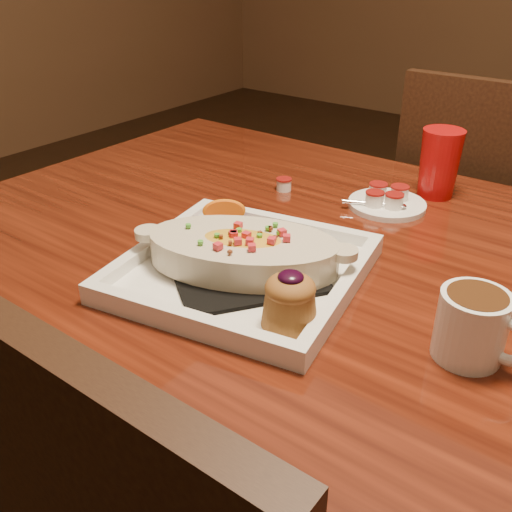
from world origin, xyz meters
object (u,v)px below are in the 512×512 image
Objects in this scene: plate at (246,260)px; red_tumbler at (439,164)px; table at (370,326)px; chair_far at (485,252)px; saucer at (386,201)px; coffee_mug at (474,324)px.

plate is 0.46m from red_tumbler.
table is 12.09× the size of red_tumbler.
chair_far is at bearing 82.54° from red_tumbler.
saucer is (-0.09, -0.42, 0.25)m from chair_far.
coffee_mug is 0.48m from red_tumbler.
coffee_mug is (0.17, -0.11, 0.14)m from table.
saucer is 0.13m from red_tumbler.
saucer is (-0.09, 0.21, 0.11)m from table.
red_tumbler reaches higher than table.
chair_far is 6.83× the size of saucer.
table is 0.36m from red_tumbler.
plate is at bearing -97.60° from saucer.
saucer reaches higher than table.
plate is at bearing -169.70° from coffee_mug.
coffee_mug is 0.42m from saucer.
coffee_mug is (0.17, -0.74, 0.29)m from chair_far.
red_tumbler is at bearing 64.93° from saucer.
chair_far reaches higher than saucer.
chair_far is at bearing 77.83° from saucer.
coffee_mug is (0.30, 0.02, 0.01)m from plate.
chair_far is 0.82m from plate.
saucer is at bearing 135.32° from coffee_mug.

